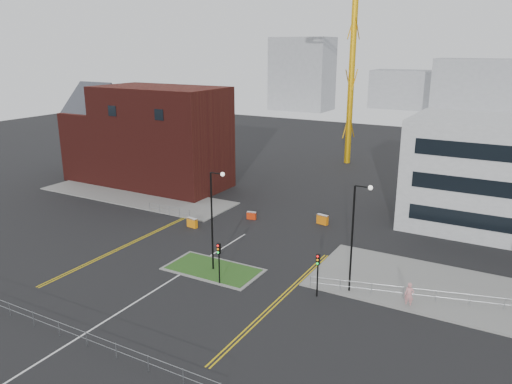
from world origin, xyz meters
TOP-DOWN VIEW (x-y plane):
  - ground at (0.00, 0.00)m, footprint 200.00×200.00m
  - pavement_left at (-20.00, 22.00)m, footprint 28.00×8.00m
  - pavement_right at (22.00, 14.00)m, footprint 24.00×10.00m
  - island_kerb at (2.00, 8.00)m, footprint 8.60×4.60m
  - grass_island at (2.00, 8.00)m, footprint 8.00×4.00m
  - brick_building at (-22.97, 28.00)m, footprint 24.20×10.07m
  - streetlamp_island at (2.22, 8.00)m, footprint 1.46×0.36m
  - streetlamp_right_near at (14.22, 10.00)m, footprint 1.46×0.36m
  - traffic_light_island at (4.00, 5.98)m, footprint 0.28×0.33m
  - traffic_light_right at (12.00, 7.98)m, footprint 0.28×0.33m
  - railing_front at (0.00, -6.00)m, footprint 24.05×0.05m
  - railing_left at (-11.00, 18.00)m, footprint 6.05×0.05m
  - railing_right at (20.50, 11.50)m, footprint 19.05×5.05m
  - centre_line at (0.00, 2.00)m, footprint 0.15×30.00m
  - yellow_left_a at (-9.00, 10.00)m, footprint 0.12×24.00m
  - yellow_left_b at (-8.70, 10.00)m, footprint 0.12×24.00m
  - yellow_right_a at (9.50, 6.00)m, footprint 0.12×20.00m
  - yellow_right_b at (9.80, 6.00)m, footprint 0.12×20.00m
  - skyline_a at (-40.00, 120.00)m, footprint 18.00×12.00m
  - skyline_b at (10.00, 130.00)m, footprint 24.00×12.00m
  - skyline_d at (-8.00, 140.00)m, footprint 30.00×12.00m
  - pedestrian at (18.78, 9.90)m, footprint 0.75×0.52m
  - barrier_left at (-6.18, 16.00)m, footprint 1.31×0.58m
  - barrier_mid at (-1.80, 21.53)m, footprint 1.13×0.56m
  - barrier_right at (6.00, 24.00)m, footprint 1.38×0.69m

SIDE VIEW (x-z plane):
  - ground at x=0.00m, z-range 0.00..0.00m
  - centre_line at x=0.00m, z-range 0.00..0.01m
  - yellow_left_a at x=-9.00m, z-range 0.00..0.01m
  - yellow_left_b at x=-8.70m, z-range 0.00..0.01m
  - yellow_right_a at x=9.50m, z-range 0.00..0.01m
  - yellow_right_b at x=9.80m, z-range 0.00..0.01m
  - island_kerb at x=2.00m, z-range 0.00..0.08m
  - pavement_left at x=-20.00m, z-range 0.00..0.12m
  - pavement_right at x=22.00m, z-range 0.00..0.12m
  - grass_island at x=2.00m, z-range 0.00..0.12m
  - barrier_mid at x=-1.80m, z-range 0.04..0.94m
  - barrier_left at x=-6.18m, z-range 0.05..1.11m
  - barrier_right at x=6.00m, z-range 0.05..1.16m
  - railing_left at x=-11.00m, z-range 0.19..1.29m
  - railing_right at x=20.50m, z-range 0.23..1.33m
  - railing_front at x=0.00m, z-range 0.23..1.33m
  - pedestrian at x=18.78m, z-range 0.00..1.98m
  - traffic_light_island at x=4.00m, z-range 0.74..4.39m
  - traffic_light_right at x=12.00m, z-range 0.74..4.39m
  - streetlamp_island at x=2.22m, z-range 0.82..10.00m
  - streetlamp_right_near at x=14.22m, z-range 0.82..10.00m
  - skyline_d at x=-8.00m, z-range 0.00..12.00m
  - brick_building at x=-22.97m, z-range -0.27..13.97m
  - skyline_b at x=10.00m, z-range 0.00..16.00m
  - skyline_a at x=-40.00m, z-range 0.00..22.00m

